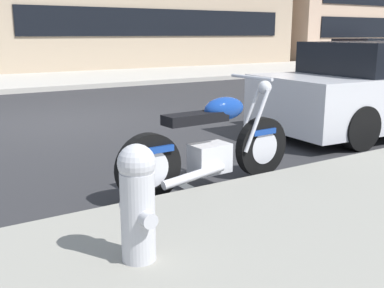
% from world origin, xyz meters
% --- Properties ---
extents(ground_plane, '(260.00, 260.00, 0.00)m').
position_xyz_m(ground_plane, '(0.00, 0.00, 0.00)').
color(ground_plane, '#28282B').
extents(sidewalk_far_curb, '(120.00, 5.00, 0.14)m').
position_xyz_m(sidewalk_far_curb, '(12.00, 7.11, 0.07)').
color(sidewalk_far_curb, '#ADA89E').
rests_on(sidewalk_far_curb, ground).
extents(parking_stall_stripe, '(0.12, 2.20, 0.01)m').
position_xyz_m(parking_stall_stripe, '(0.00, -4.01, 0.00)').
color(parking_stall_stripe, silver).
rests_on(parking_stall_stripe, ground).
extents(parked_motorcycle, '(2.11, 0.62, 1.13)m').
position_xyz_m(parked_motorcycle, '(0.22, -4.45, 0.44)').
color(parked_motorcycle, black).
rests_on(parked_motorcycle, ground).
extents(car_opposite_curb, '(4.66, 2.03, 1.36)m').
position_xyz_m(car_opposite_curb, '(13.63, 4.00, 0.65)').
color(car_opposite_curb, '#AD1919').
rests_on(car_opposite_curb, ground).
extents(fire_hydrant, '(0.24, 0.36, 0.77)m').
position_xyz_m(fire_hydrant, '(-1.24, -5.72, 0.55)').
color(fire_hydrant, '#B7B7BC').
rests_on(fire_hydrant, sidewalk_near_curb).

